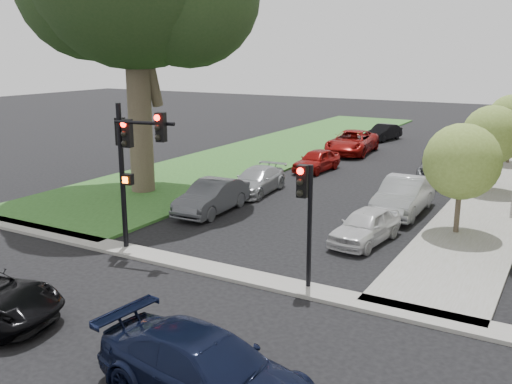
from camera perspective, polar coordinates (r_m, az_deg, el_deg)
The scene contains 20 objects.
ground at distance 17.34m, azimuth -8.33°, elevation -9.91°, with size 140.00×140.00×0.00m, color black.
grass_strip at distance 41.61m, azimuth 2.20°, elevation 4.36°, with size 8.00×44.00×0.12m, color #2A521F.
sidewalk_right at distance 37.19m, azimuth 24.27°, elevation 1.98°, with size 3.50×44.00×0.12m, color gray.
sidewalk_cross at distance 18.81m, azimuth -4.57°, elevation -7.67°, with size 60.00×1.00×0.12m, color gray.
small_tree_a at distance 22.94m, azimuth 19.89°, elevation 2.87°, with size 2.90×2.90×4.35m.
small_tree_b at distance 30.66m, azimuth 22.55°, elevation 5.29°, with size 2.93×2.93×4.40m.
small_tree_c at distance 39.05m, azimuth 24.23°, elevation 6.75°, with size 2.92×2.92×4.38m.
traffic_signal_main at distance 20.07m, azimuth -12.44°, elevation 4.00°, with size 2.57×0.70×5.25m.
traffic_signal_secondary at distance 16.61m, azimuth 5.00°, elevation -1.16°, with size 0.49×0.39×3.81m.
car_cross_far at distance 12.02m, azimuth -4.98°, elevation -17.36°, with size 2.06×5.07×1.47m, color black.
car_parked_0 at distance 21.60m, azimuth 10.89°, elevation -3.35°, with size 1.52×3.79×1.29m, color silver.
car_parked_1 at distance 25.78m, azimuth 14.53°, elevation -0.38°, with size 1.69×4.85×1.60m, color #999BA0.
car_parked_2 at distance 33.06m, azimuth 18.08°, elevation 2.34°, with size 2.40×5.20×1.45m, color #3F4247.
car_parked_3 at distance 38.25m, azimuth 20.03°, elevation 3.75°, with size 1.81×4.49×1.53m, color maroon.
car_parked_4 at distance 44.70m, azimuth 21.12°, elevation 4.87°, with size 1.83×4.49×1.30m, color maroon.
car_parked_5 at distance 25.17m, azimuth -4.43°, elevation -0.48°, with size 1.53×4.40×1.45m, color #3F4247.
car_parked_6 at distance 28.68m, azimuth 0.06°, elevation 1.16°, with size 1.78×4.37×1.27m, color #999BA0.
car_parked_7 at distance 34.05m, azimuth 6.08°, elevation 3.16°, with size 1.55×3.86×1.31m, color maroon.
car_parked_8 at distance 40.36m, azimuth 9.58°, elevation 4.94°, with size 2.65×5.75×1.60m, color maroon.
car_parked_9 at distance 46.93m, azimuth 12.63°, elevation 5.84°, with size 1.36×3.90×1.28m, color black.
Camera 1 is at (9.92, -12.40, 6.97)m, focal length 40.00 mm.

